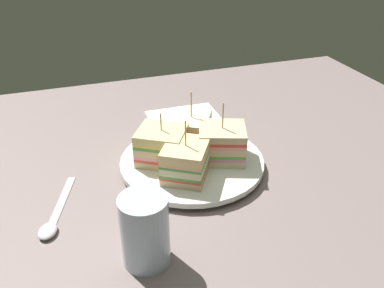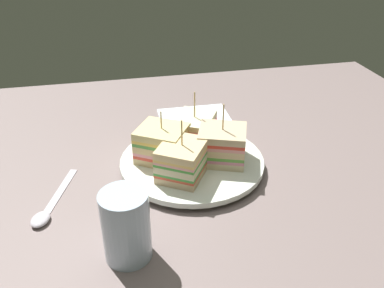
{
  "view_description": "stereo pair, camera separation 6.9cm",
  "coord_description": "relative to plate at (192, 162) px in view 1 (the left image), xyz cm",
  "views": [
    {
      "loc": [
        -19.03,
        -56.17,
        39.42
      ],
      "look_at": [
        0.0,
        0.0,
        4.7
      ],
      "focal_mm": 38.0,
      "sensor_mm": 36.0,
      "label": 1
    },
    {
      "loc": [
        -12.41,
        -57.99,
        39.42
      ],
      "look_at": [
        0.0,
        0.0,
        4.7
      ],
      "focal_mm": 38.0,
      "sensor_mm": 36.0,
      "label": 2
    }
  ],
  "objects": [
    {
      "name": "ground_plane",
      "position": [
        0.0,
        0.0,
        -1.93
      ],
      "size": [
        117.62,
        89.59,
        1.8
      ],
      "primitive_type": "cube",
      "color": "slate"
    },
    {
      "name": "plate",
      "position": [
        0.0,
        0.0,
        0.0
      ],
      "size": [
        24.81,
        24.81,
        1.7
      ],
      "color": "white",
      "rests_on": "ground_plane"
    },
    {
      "name": "sandwich_wedge_0",
      "position": [
        -4.87,
        1.27,
        3.6
      ],
      "size": [
        10.37,
        10.1,
        8.98
      ],
      "rotation": [
        0.0,
        0.0,
        5.74
      ],
      "color": "#D7B784",
      "rests_on": "plate"
    },
    {
      "name": "sandwich_wedge_1",
      "position": [
        -2.51,
        -4.35,
        3.5
      ],
      "size": [
        9.71,
        10.13,
        9.96
      ],
      "rotation": [
        0.0,
        0.0,
        7.3
      ],
      "color": "#D9B487",
      "rests_on": "plate"
    },
    {
      "name": "sandwich_wedge_2",
      "position": [
        4.88,
        -1.21,
        3.6
      ],
      "size": [
        9.75,
        9.23,
        10.46
      ],
      "rotation": [
        0.0,
        0.0,
        9.08
      ],
      "color": "beige",
      "rests_on": "plate"
    },
    {
      "name": "sandwich_wedge_3",
      "position": [
        1.47,
        4.82,
        3.46
      ],
      "size": [
        9.32,
        9.92,
        10.36
      ],
      "rotation": [
        0.0,
        0.0,
        10.49
      ],
      "color": "#D8B786",
      "rests_on": "plate"
    },
    {
      "name": "chip_pile",
      "position": [
        0.24,
        -0.89,
        1.28
      ],
      "size": [
        6.06,
        6.0,
        1.72
      ],
      "color": "#E0C860",
      "rests_on": "plate"
    },
    {
      "name": "spoon",
      "position": [
        -23.73,
        -7.42,
        -0.64
      ],
      "size": [
        6.54,
        15.07,
        1.0
      ],
      "rotation": [
        0.0,
        0.0,
        4.4
      ],
      "color": "silver",
      "rests_on": "ground_plane"
    },
    {
      "name": "napkin",
      "position": [
        4.53,
        17.71,
        -0.78
      ],
      "size": [
        15.12,
        12.97,
        0.5
      ],
      "primitive_type": "cube",
      "rotation": [
        0.0,
        0.0,
        -0.01
      ],
      "color": "silver",
      "rests_on": "ground_plane"
    },
    {
      "name": "drinking_glass",
      "position": [
        -12.39,
        -18.48,
        3.12
      ],
      "size": [
        6.15,
        6.15,
        9.78
      ],
      "color": "silver",
      "rests_on": "ground_plane"
    }
  ]
}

